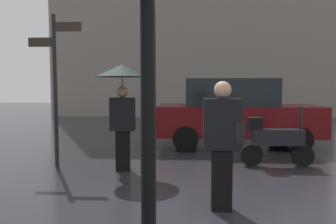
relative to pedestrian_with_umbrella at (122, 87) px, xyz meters
name	(u,v)px	position (x,y,z in m)	size (l,w,h in m)	color
pedestrian_with_umbrella	(122,87)	(0.00, 0.00, 0.00)	(1.03, 1.03, 2.06)	black
pedestrian_with_bag	(223,138)	(1.72, -1.97, -0.67)	(0.52, 0.24, 1.71)	black
parked_scooter	(275,139)	(3.03, 0.52, -1.08)	(1.48, 0.32, 1.23)	black
parked_car_left	(235,112)	(2.54, 2.80, -0.69)	(4.30, 1.92, 1.84)	#590C0F
street_signpost	(55,75)	(-1.42, 0.26, 0.23)	(1.08, 0.08, 3.07)	black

